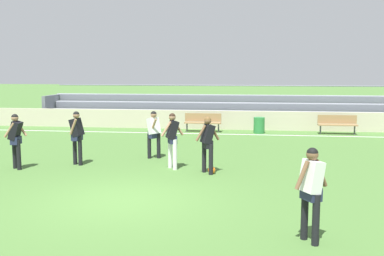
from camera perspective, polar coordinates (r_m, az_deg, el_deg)
name	(u,v)px	position (r m, az deg, el deg)	size (l,w,h in m)	color
ground_plane	(124,200)	(10.70, -8.66, -9.07)	(160.00, 160.00, 0.00)	#477033
field_line_sideline	(189,133)	(21.33, -0.34, -0.70)	(44.00, 0.12, 0.01)	white
sideline_wall	(194,120)	(22.96, 0.25, 1.07)	(48.00, 0.16, 0.96)	beige
bleacher_stand	(269,109)	(24.52, 9.76, 2.38)	(24.84, 2.47, 2.16)	#9EA3AD
bench_centre_sideline	(203,121)	(21.91, 1.40, 0.94)	(1.80, 0.40, 0.90)	#99754C
bench_far_left	(337,123)	(22.15, 18.08, 0.65)	(1.80, 0.40, 0.90)	#99754C
trash_bin	(259,125)	(21.66, 8.57, 0.35)	(0.53, 0.53, 0.77)	#2D7F3D
player_dark_challenging	(208,140)	(13.01, 2.00, -1.51)	(0.70, 0.50, 1.68)	black
player_dark_dropping_back	(172,136)	(13.62, -2.52, -0.99)	(0.67, 0.49, 1.72)	white
player_white_wide_right	(311,186)	(8.10, 14.99, -7.20)	(0.63, 0.48, 1.70)	black
player_dark_overlapping	(16,136)	(14.60, -21.60, -1.00)	(0.56, 0.45, 1.70)	black
player_white_trailing_run	(154,130)	(15.31, -4.91, -0.31)	(0.52, 0.67, 1.63)	black
player_dark_pressing_high	(77,133)	(14.64, -14.50, -0.62)	(0.41, 0.50, 1.72)	black
soccer_ball	(212,170)	(13.13, 2.53, -5.40)	(0.22, 0.22, 0.22)	orange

